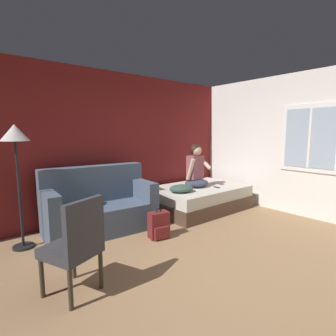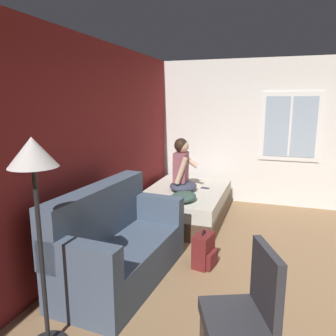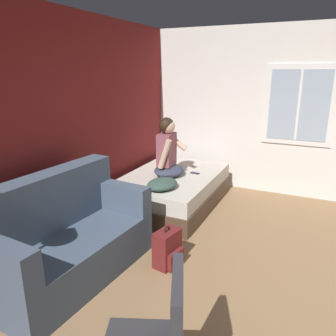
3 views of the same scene
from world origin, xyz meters
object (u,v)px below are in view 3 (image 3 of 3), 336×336
at_px(person_seated, 168,153).
at_px(backpack, 168,249).
at_px(couch, 66,239).
at_px(throw_pillow, 162,184).
at_px(cell_phone, 195,173).
at_px(bed, 172,189).

distance_m(person_seated, backpack, 1.77).
distance_m(couch, throw_pillow, 1.53).
xyz_separation_m(backpack, throw_pillow, (0.92, 0.52, 0.36)).
distance_m(couch, person_seated, 2.11).
height_order(couch, cell_phone, couch).
bearing_deg(couch, bed, -5.17).
xyz_separation_m(bed, person_seated, (-0.07, 0.04, 0.60)).
height_order(backpack, throw_pillow, throw_pillow).
bearing_deg(throw_pillow, cell_phone, -10.61).
relative_size(person_seated, backpack, 1.91).
distance_m(bed, person_seated, 0.60).
distance_m(bed, backpack, 1.69).
distance_m(backpack, throw_pillow, 1.12).
bearing_deg(throw_pillow, couch, 167.22).
relative_size(couch, backpack, 3.83).
bearing_deg(cell_phone, bed, -47.42).
bearing_deg(person_seated, couch, 175.65).
relative_size(backpack, cell_phone, 3.18).
xyz_separation_m(couch, backpack, (0.56, -0.86, -0.20)).
relative_size(bed, backpack, 4.30).
xyz_separation_m(bed, cell_phone, (0.20, -0.30, 0.25)).
height_order(couch, person_seated, person_seated).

